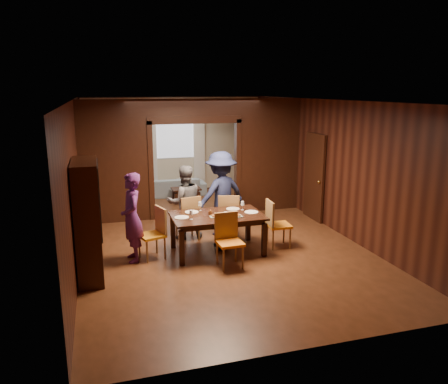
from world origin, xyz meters
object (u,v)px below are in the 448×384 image
object	(u,v)px
person_navy	(221,194)
chair_right	(279,224)
dining_table	(217,233)
hutch	(88,220)
chair_left	(151,234)
sofa	(175,187)
chair_far_l	(187,217)
person_purple	(132,218)
coffee_table	(186,195)
chair_far_r	(229,215)
person_grey	(185,202)
chair_near	(230,241)

from	to	relation	value
person_navy	chair_right	xyz separation A→B (m)	(0.92, -1.05, -0.43)
dining_table	hutch	bearing A→B (deg)	-168.46
dining_table	chair_left	size ratio (longest dim) A/B	1.81
sofa	chair_far_l	xyz separation A→B (m)	(-0.43, -3.98, 0.22)
person_purple	hutch	size ratio (longest dim) A/B	0.83
coffee_table	chair_far_l	world-z (taller)	chair_far_l
sofa	hutch	bearing A→B (deg)	66.08
chair_far_r	dining_table	bearing A→B (deg)	75.66
person_grey	chair_right	world-z (taller)	person_grey
person_grey	dining_table	bearing A→B (deg)	112.32
chair_left	chair_far_l	bearing A→B (deg)	117.22
chair_left	person_grey	bearing A→B (deg)	122.28
sofa	dining_table	xyz separation A→B (m)	(-0.02, -4.87, 0.11)
coffee_table	chair_far_l	size ratio (longest dim) A/B	0.82
dining_table	chair_near	xyz separation A→B (m)	(0.02, -0.77, 0.10)
chair_right	chair_far_l	bearing A→B (deg)	64.27
sofa	coffee_table	size ratio (longest dim) A/B	2.27
chair_near	chair_left	bearing A→B (deg)	145.09
chair_far_r	hutch	world-z (taller)	hutch
sofa	chair_right	size ratio (longest dim) A/B	1.88
person_navy	coffee_table	distance (m)	3.10
sofa	chair_left	bearing A→B (deg)	75.20
person_purple	coffee_table	world-z (taller)	person_purple
sofa	chair_near	world-z (taller)	chair_near
person_purple	coffee_table	bearing A→B (deg)	150.80
chair_right	hutch	world-z (taller)	hutch
person_navy	chair_far_r	size ratio (longest dim) A/B	1.90
dining_table	chair_far_l	size ratio (longest dim) A/B	1.81
chair_far_l	hutch	world-z (taller)	hutch
person_navy	chair_left	xyz separation A→B (m)	(-1.63, -0.95, -0.43)
person_grey	chair_far_r	bearing A→B (deg)	164.87
person_grey	chair_far_l	bearing A→B (deg)	101.13
person_grey	hutch	xyz separation A→B (m)	(-1.93, -1.50, 0.21)
person_grey	hutch	size ratio (longest dim) A/B	0.79
sofa	coffee_table	world-z (taller)	sofa
hutch	person_navy	bearing A→B (deg)	28.33
person_purple	chair_right	xyz separation A→B (m)	(2.89, -0.08, -0.35)
coffee_table	chair_left	distance (m)	4.23
hutch	chair_left	bearing A→B (deg)	25.27
sofa	chair_far_r	world-z (taller)	chair_far_r
person_navy	chair_left	size ratio (longest dim) A/B	1.90
person_grey	dining_table	world-z (taller)	person_grey
person_purple	chair_right	bearing A→B (deg)	83.54
chair_far_r	person_purple	bearing A→B (deg)	36.60
person_navy	chair_right	bearing A→B (deg)	111.64
dining_table	chair_far_r	distance (m)	0.92
chair_far_l	chair_near	size ratio (longest dim) A/B	1.00
person_purple	chair_left	distance (m)	0.49
person_purple	sofa	size ratio (longest dim) A/B	0.91
chair_far_r	chair_near	distance (m)	1.62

